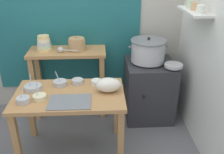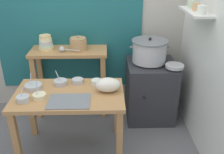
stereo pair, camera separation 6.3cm
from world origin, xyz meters
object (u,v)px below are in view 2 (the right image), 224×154
Objects in this scene: clay_pot at (78,44)px; wide_pan at (175,66)px; prep_bowl_1 at (78,81)px; prep_bowl_3 at (33,86)px; back_shelf_table at (70,66)px; prep_bowl_4 at (39,96)px; ladle at (63,49)px; steamer_pot at (149,51)px; bowl_stack_enamel at (46,43)px; stove_block at (150,90)px; plastic_bag at (108,85)px; prep_table at (70,102)px; prep_bowl_5 at (23,99)px; prep_bowl_2 at (97,82)px; prep_bowl_0 at (60,82)px; serving_tray at (69,101)px.

clay_pot reaches higher than wide_pan.
prep_bowl_3 reaches higher than prep_bowl_1.
clay_pot is at bearing 0.00° from back_shelf_table.
ladle is at bearing 81.72° from prep_bowl_4.
clay_pot is 1.70× the size of prep_bowl_1.
back_shelf_table is 1.03m from steamer_pot.
wide_pan is at bearing -12.18° from bowl_stack_enamel.
prep_bowl_3 reaches higher than stove_block.
steamer_pot reaches higher than prep_bowl_1.
prep_table is at bearing -176.67° from plastic_bag.
clay_pot is 1.54× the size of prep_bowl_5.
stove_block is 1.48m from prep_bowl_3.
bowl_stack_enamel is at bearing 89.59° from prep_bowl_3.
prep_bowl_2 is at bearing 27.22° from prep_bowl_4.
bowl_stack_enamel is 0.75m from prep_bowl_3.
prep_bowl_3 is 0.25m from prep_bowl_5.
prep_bowl_3 reaches higher than plastic_bag.
clay_pot is 0.66m from prep_bowl_0.
serving_tray is at bearing -150.92° from wide_pan.
prep_bowl_0 is at bearing 48.30° from prep_bowl_5.
back_shelf_table is 0.99m from prep_bowl_5.
bowl_stack_enamel reaches higher than plastic_bag.
prep_bowl_1 is 0.70× the size of prep_bowl_4.
prep_bowl_4 is at bearing -109.03° from clay_pot.
wide_pan is 1.14m from prep_bowl_1.
bowl_stack_enamel is at bearing 112.04° from serving_tray.
plastic_bag is 2.07× the size of prep_bowl_1.
prep_bowl_1 is (-0.88, -0.44, 0.36)m from stove_block.
prep_bowl_3 reaches higher than prep_bowl_0.
bowl_stack_enamel reaches higher than prep_table.
prep_bowl_0 is (0.26, -0.63, -0.23)m from bowl_stack_enamel.
prep_bowl_3 is at bearing -156.00° from steamer_pot.
prep_bowl_0 reaches higher than stove_block.
ladle is at bearing 113.97° from prep_bowl_1.
stove_block is 4.19× the size of bowl_stack_enamel.
prep_bowl_2 is (0.39, -0.00, -0.00)m from prep_bowl_0.
prep_bowl_2 is 0.65× the size of prep_bowl_4.
prep_bowl_0 reaches higher than plastic_bag.
prep_bowl_1 is at bearing 37.10° from prep_bowl_5.
steamer_pot is 1.85× the size of ladle.
ladle is at bearing 128.43° from plastic_bag.
prep_bowl_3 is (-0.29, -0.68, 0.07)m from back_shelf_table.
prep_bowl_4 is at bearing -101.42° from back_shelf_table.
steamer_pot is at bearing 32.04° from prep_bowl_5.
back_shelf_table is at bearing -5.51° from bowl_stack_enamel.
steamer_pot is 2.73× the size of prep_bowl_4.
prep_table is at bearing -14.81° from prep_bowl_3.
ladle is at bearing 169.91° from wide_pan.
back_shelf_table is (-0.09, 0.78, 0.07)m from prep_table.
stove_block is at bearing -3.07° from ladle.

